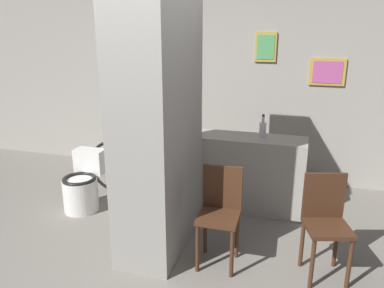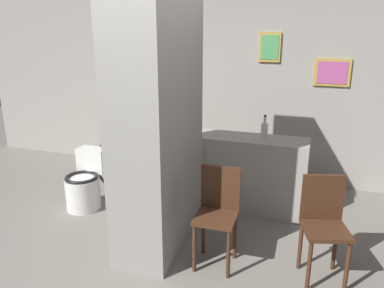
# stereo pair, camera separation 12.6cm
# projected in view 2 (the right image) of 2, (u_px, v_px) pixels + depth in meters

# --- Properties ---
(ground_plane) EXTENTS (14.00, 14.00, 0.00)m
(ground_plane) POSITION_uv_depth(u_px,v_px,m) (138.00, 274.00, 3.32)
(ground_plane) COLOR slate
(wall_back) EXTENTS (8.00, 0.09, 2.60)m
(wall_back) POSITION_uv_depth(u_px,v_px,m) (218.00, 86.00, 5.31)
(wall_back) COLOR gray
(wall_back) RESTS_ON ground_plane
(pillar_center) EXTENTS (0.56, 1.09, 2.60)m
(pillar_center) POSITION_uv_depth(u_px,v_px,m) (157.00, 118.00, 3.44)
(pillar_center) COLOR gray
(pillar_center) RESTS_ON ground_plane
(counter_shelf) EXTENTS (1.46, 0.44, 0.89)m
(counter_shelf) POSITION_uv_depth(u_px,v_px,m) (243.00, 173.00, 4.42)
(counter_shelf) COLOR gray
(counter_shelf) RESTS_ON ground_plane
(toilet) EXTENTS (0.41, 0.57, 0.68)m
(toilet) POSITION_uv_depth(u_px,v_px,m) (85.00, 184.00, 4.51)
(toilet) COLOR silver
(toilet) RESTS_ON ground_plane
(chair_near_pillar) EXTENTS (0.37, 0.37, 0.91)m
(chair_near_pillar) POSITION_uv_depth(u_px,v_px,m) (218.00, 211.00, 3.37)
(chair_near_pillar) COLOR #422616
(chair_near_pillar) RESTS_ON ground_plane
(chair_by_doorway) EXTENTS (0.45, 0.45, 0.91)m
(chair_by_doorway) POSITION_uv_depth(u_px,v_px,m) (324.00, 223.00, 3.16)
(chair_by_doorway) COLOR #422616
(chair_by_doorway) RESTS_ON ground_plane
(bicycle) EXTENTS (1.62, 0.42, 0.76)m
(bicycle) POSITION_uv_depth(u_px,v_px,m) (149.00, 169.00, 4.77)
(bicycle) COLOR black
(bicycle) RESTS_ON ground_plane
(bottle_tall) EXTENTS (0.08, 0.08, 0.27)m
(bottle_tall) POSITION_uv_depth(u_px,v_px,m) (264.00, 130.00, 4.21)
(bottle_tall) COLOR silver
(bottle_tall) RESTS_ON counter_shelf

